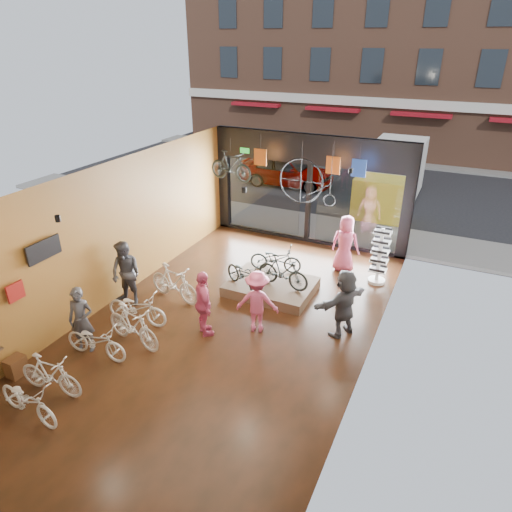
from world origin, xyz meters
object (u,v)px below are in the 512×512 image
Objects in this scene: street_car at (287,170)px; floor_bike_5 at (174,283)px; floor_bike_3 at (133,326)px; hung_bike at (231,166)px; floor_bike_4 at (137,308)px; customer_0 at (81,320)px; box_truck at (390,178)px; floor_bike_2 at (96,341)px; floor_bike_0 at (28,400)px; customer_1 at (126,274)px; customer_3 at (257,302)px; customer_4 at (345,244)px; floor_bike_1 at (50,375)px; customer_5 at (344,303)px; customer_2 at (204,304)px; display_bike_mid at (283,272)px; display_bike_left at (244,275)px; display_platform at (271,287)px; penny_farthing at (310,184)px; display_bike_right at (276,259)px; sunglasses_rack at (380,256)px.

street_car is 2.66× the size of floor_bike_5.
hung_bike is at bearing 14.67° from floor_bike_3.
floor_bike_4 is 1.52m from customer_0.
floor_bike_2 is at bearing -106.95° from box_truck.
customer_1 is (-1.00, 4.16, 0.50)m from floor_bike_0.
customer_0 reaches higher than customer_3.
customer_4 is (3.80, 3.74, 0.39)m from floor_bike_5.
floor_bike_1 is at bearing -171.92° from floor_bike_5.
customer_3 is 5.35m from hung_bike.
floor_bike_1 is 0.86× the size of customer_5.
floor_bike_0 is 7.06m from customer_5.
street_car is at bearing 0.92° from floor_bike_2.
floor_bike_0 is 0.98× the size of customer_0.
customer_2 is 1.05× the size of customer_3.
customer_5 reaches higher than display_bike_mid.
floor_bike_3 is (1.49, -13.61, -0.27)m from street_car.
display_bike_left is (1.41, 3.07, 0.20)m from floor_bike_3.
penny_farthing reaches higher than display_platform.
customer_3 is at bearing -161.73° from street_car.
floor_bike_3 is (-3.61, -12.61, -0.74)m from box_truck.
display_bike_left is at bearing -51.29° from floor_bike_5.
floor_bike_0 is 2.20m from customer_0.
display_bike_left is at bearing -101.62° from penny_farthing.
box_truck is at bearing -87.44° from customer_4.
floor_bike_5 is at bearing -55.64° from customer_5.
floor_bike_0 is 7.44m from display_bike_right.
penny_farthing is 1.16× the size of hung_bike.
display_bike_right is 0.90× the size of customer_2.
customer_2 is (1.78, 3.12, 0.41)m from floor_bike_1.
customer_3 is at bearing 16.06° from customer_0.
customer_5 is at bearing 10.80° from customer_0.
customer_1 is (-3.29, -2.26, 0.76)m from display_platform.
floor_bike_0 is 0.98× the size of customer_3.
sunglasses_rack is 1.10× the size of hung_bike.
customer_2 reaches higher than street_car.
floor_bike_0 is 0.93× the size of customer_2.
floor_bike_4 is 0.98× the size of customer_2.
street_car is 2.80× the size of customer_0.
street_car is 5.22m from box_truck.
customer_5 is (4.88, 1.76, 0.43)m from floor_bike_4.
box_truck is 3.70× the size of customer_2.
sunglasses_rack is 3.13m from penny_farthing.
customer_5 reaches higher than floor_bike_5.
hung_bike is (-0.40, 5.81, 2.41)m from floor_bike_3.
floor_bike_3 is 0.99× the size of customer_2.
hung_bike reaches higher than display_bike_left.
sunglasses_rack is (6.11, -8.07, 0.09)m from street_car.
customer_0 is 0.93× the size of customer_5.
display_bike_left is (-2.20, -9.54, -0.54)m from box_truck.
customer_4 reaches higher than floor_bike_4.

